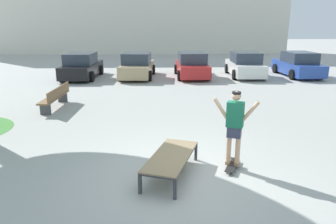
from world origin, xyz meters
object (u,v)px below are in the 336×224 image
skateboard (232,165)px  car_red (192,66)px  skate_box (171,157)px  car_blue (298,65)px  car_black (82,67)px  car_tan (137,66)px  car_white (245,65)px  park_bench (56,97)px  skater (235,123)px

skateboard → car_red: car_red is taller
skate_box → car_blue: size_ratio=0.48×
car_black → car_tan: size_ratio=0.99×
car_black → car_tan: 3.31m
skate_box → car_tan: car_tan is taller
skate_box → car_black: car_black is taller
car_red → car_white: 3.31m
car_tan → park_bench: size_ratio=1.79×
car_red → car_tan: bearing=-179.6°
skater → car_black: 13.96m
car_blue → park_bench: bearing=-150.6°
skateboard → car_black: car_black is taller
car_white → car_red: bearing=-178.2°
car_red → car_white: bearing=1.8°
car_red → skateboard: bearing=-92.4°
car_tan → car_red: same height
skateboard → car_white: 13.34m
car_red → car_black: bearing=-179.1°
skateboard → park_bench: park_bench is taller
car_red → park_bench: size_ratio=1.74×
car_blue → car_black: bearing=-179.3°
car_blue → skater: bearing=-119.3°
car_black → car_tan: bearing=1.4°
skater → car_blue: (7.15, 12.72, -0.38)m
skater → skateboard: bearing=-113.4°
skate_box → car_blue: car_blue is taller
skate_box → park_bench: (-4.16, 5.82, 0.03)m
car_tan → car_blue: size_ratio=1.02×
car_tan → park_bench: (-2.80, -7.08, -0.24)m
skateboard → skater: 0.99m
skateboard → car_tan: car_tan is taller
skate_box → skater: 1.58m
car_black → skater: bearing=-64.2°
skateboard → car_blue: car_blue is taller
skate_box → car_red: (1.94, 12.93, 0.28)m
skate_box → skater: bearing=10.7°
skater → car_red: bearing=87.6°
skate_box → car_red: car_red is taller
skater → car_red: 12.68m
car_white → skater: bearing=-106.7°
car_tan → car_white: same height
skate_box → park_bench: 7.16m
car_red → skater: bearing=-92.4°
skate_box → car_black: bearing=110.0°
skater → car_blue: 14.60m
skater → park_bench: size_ratio=0.70×
car_black → park_bench: bearing=-85.9°
skater → car_red: (0.54, 12.66, -0.38)m
skater → park_bench: skater is taller
skateboard → park_bench: bearing=135.1°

